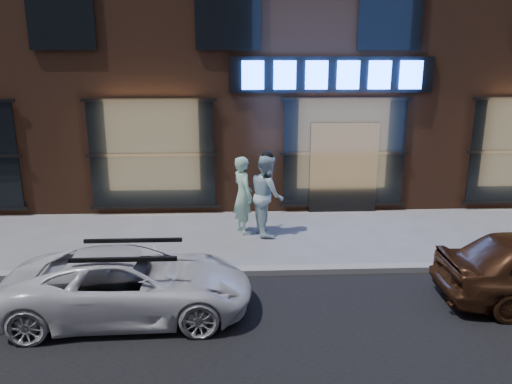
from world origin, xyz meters
TOP-DOWN VIEW (x-y plane):
  - ground at (0.00, 0.00)m, footprint 90.00×90.00m
  - curb at (0.00, 0.00)m, footprint 60.00×0.25m
  - storefront_building at (-0.00, 7.99)m, footprint 30.20×8.28m
  - man_bowtie at (-2.70, 2.36)m, footprint 0.68×0.79m
  - man_cap at (-2.14, 2.28)m, footprint 0.87×1.03m
  - white_suv at (-4.57, -1.46)m, footprint 3.92×1.91m

SIDE VIEW (x-z plane):
  - ground at x=0.00m, z-range 0.00..0.00m
  - curb at x=0.00m, z-range 0.00..0.12m
  - white_suv at x=-4.57m, z-range 0.00..1.07m
  - man_bowtie at x=-2.70m, z-range 0.00..1.84m
  - man_cap at x=-2.14m, z-range 0.00..1.89m
  - storefront_building at x=0.00m, z-range 0.00..10.30m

